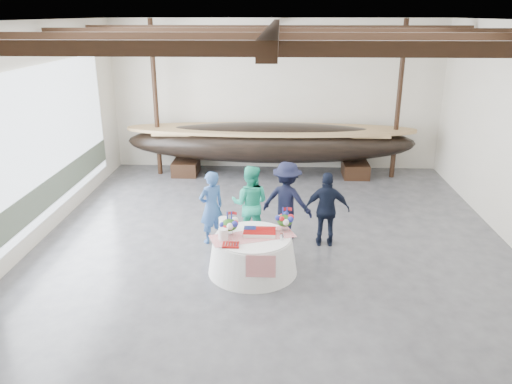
{
  "coord_description": "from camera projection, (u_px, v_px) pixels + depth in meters",
  "views": [
    {
      "loc": [
        0.09,
        -9.3,
        4.62
      ],
      "look_at": [
        -0.36,
        0.52,
        1.1
      ],
      "focal_mm": 35.0,
      "sensor_mm": 36.0,
      "label": 1
    }
  ],
  "objects": [
    {
      "name": "longboat_display",
      "position": [
        270.0,
        142.0,
        14.76
      ],
      "size": [
        8.52,
        1.7,
        1.6
      ],
      "color": "black",
      "rests_on": "ground"
    },
    {
      "name": "guest_woman_teal",
      "position": [
        250.0,
        204.0,
        10.52
      ],
      "size": [
        0.88,
        0.72,
        1.67
      ],
      "primitive_type": "imported",
      "rotation": [
        0.0,
        0.0,
        3.02
      ],
      "color": "#22B18B",
      "rests_on": "ground"
    },
    {
      "name": "guest_woman_blue",
      "position": [
        211.0,
        207.0,
        10.45
      ],
      "size": [
        0.69,
        0.65,
        1.58
      ],
      "primitive_type": "imported",
      "rotation": [
        0.0,
        0.0,
        3.79
      ],
      "color": "#2B4E89",
      "rests_on": "ground"
    },
    {
      "name": "guest_man_right",
      "position": [
        327.0,
        210.0,
        10.31
      ],
      "size": [
        0.95,
        0.42,
        1.6
      ],
      "primitive_type": "imported",
      "rotation": [
        0.0,
        0.0,
        3.11
      ],
      "color": "black",
      "rests_on": "ground"
    },
    {
      "name": "tabletop_items",
      "position": [
        253.0,
        226.0,
        9.32
      ],
      "size": [
        1.65,
        1.06,
        0.4
      ],
      "color": "red",
      "rests_on": "banquet_table"
    },
    {
      "name": "ceiling",
      "position": [
        275.0,
        21.0,
        8.79
      ],
      "size": [
        10.0,
        12.0,
        0.01
      ],
      "primitive_type": "cube",
      "color": "white",
      "rests_on": "wall_back"
    },
    {
      "name": "floor",
      "position": [
        272.0,
        250.0,
        10.31
      ],
      "size": [
        10.0,
        12.0,
        0.01
      ],
      "primitive_type": "cube",
      "color": "#3D3D42",
      "rests_on": "ground"
    },
    {
      "name": "wall_front",
      "position": [
        264.0,
        335.0,
        3.91
      ],
      "size": [
        10.0,
        0.02,
        4.5
      ],
      "primitive_type": "cube",
      "color": "silver",
      "rests_on": "ground"
    },
    {
      "name": "wall_left",
      "position": [
        18.0,
        142.0,
        9.76
      ],
      "size": [
        0.02,
        12.0,
        4.5
      ],
      "primitive_type": "cube",
      "color": "silver",
      "rests_on": "ground"
    },
    {
      "name": "pavilion_structure",
      "position": [
        275.0,
        47.0,
        9.76
      ],
      "size": [
        9.8,
        11.76,
        4.5
      ],
      "color": "black",
      "rests_on": "ground"
    },
    {
      "name": "wall_back",
      "position": [
        276.0,
        96.0,
        15.19
      ],
      "size": [
        10.0,
        0.02,
        4.5
      ],
      "primitive_type": "cube",
      "color": "silver",
      "rests_on": "ground"
    },
    {
      "name": "open_bay",
      "position": [
        47.0,
        150.0,
        10.84
      ],
      "size": [
        0.03,
        7.0,
        3.2
      ],
      "color": "silver",
      "rests_on": "ground"
    },
    {
      "name": "banquet_table",
      "position": [
        253.0,
        254.0,
        9.37
      ],
      "size": [
        1.68,
        1.68,
        0.73
      ],
      "color": "white",
      "rests_on": "ground"
    },
    {
      "name": "guest_man_left",
      "position": [
        287.0,
        201.0,
        10.61
      ],
      "size": [
        1.26,
        0.98,
        1.71
      ],
      "primitive_type": "imported",
      "rotation": [
        0.0,
        0.0,
        2.78
      ],
      "color": "black",
      "rests_on": "ground"
    }
  ]
}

